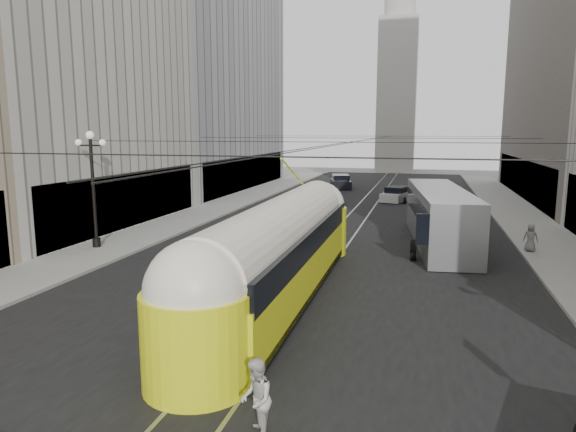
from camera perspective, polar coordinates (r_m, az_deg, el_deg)
The scene contains 15 objects.
road at distance 39.53m, azimuth 7.66°, elevation -0.14°, with size 20.00×85.00×0.02m, color black.
sidewalk_left at distance 45.89m, azimuth -6.79°, elevation 1.30°, with size 4.00×72.00×0.15m, color gray.
sidewalk_right at distance 43.26m, azimuth 24.24°, elevation 0.03°, with size 4.00×72.00×0.15m, color gray.
rail_left at distance 39.63m, azimuth 6.58°, elevation -0.09°, with size 0.12×85.00×0.04m, color gray.
rail_right at distance 39.44m, azimuth 8.74°, elevation -0.18°, with size 0.12×85.00×0.04m, color gray.
building_left_far at distance 60.13m, azimuth -10.05°, elevation 16.75°, with size 12.60×28.60×28.60m.
distant_tower at distance 86.73m, azimuth 12.07°, elevation 14.84°, with size 6.00×6.00×31.36m.
lamppost_left_mid at distance 29.97m, azimuth -20.86°, elevation 3.51°, with size 1.86×0.44×6.37m.
catenary at distance 37.98m, azimuth 7.83°, elevation 8.39°, with size 25.00×72.00×0.23m.
streetcar at distance 20.21m, azimuth -0.91°, elevation -3.72°, with size 2.98×17.94×3.93m.
city_bus at distance 30.89m, azimuth 16.49°, elevation 0.20°, with size 4.05×12.95×3.23m.
sedan_white_far at distance 49.08m, azimuth 11.98°, elevation 2.34°, with size 2.93×4.71×1.38m.
sedan_dark_far at distance 59.39m, azimuth 5.87°, elevation 3.78°, with size 3.19×5.28×1.56m.
pedestrian_crossing_b at distance 11.58m, azimuth -3.57°, elevation -19.68°, with size 0.87×0.68×1.79m, color beige.
pedestrian_sidewalk_right at distance 30.31m, azimuth 25.36°, elevation -2.17°, with size 0.73×0.45×1.50m, color slate.
Camera 1 is at (4.89, -6.18, 6.53)m, focal length 32.00 mm.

